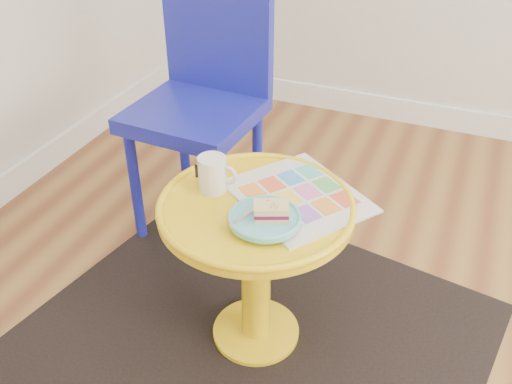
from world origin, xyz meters
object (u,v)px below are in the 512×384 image
at_px(plate, 265,219).
at_px(chair, 204,90).
at_px(side_table, 256,246).
at_px(mug, 213,173).
at_px(newspaper, 298,196).

bearing_deg(plate, chair, 128.39).
distance_m(side_table, chair, 0.68).
relative_size(side_table, mug, 4.75).
xyz_separation_m(side_table, chair, (-0.41, 0.51, 0.18)).
relative_size(side_table, chair, 0.56).
xyz_separation_m(chair, plate, (0.46, -0.58, -0.02)).
xyz_separation_m(newspaper, mug, (-0.22, -0.05, 0.05)).
bearing_deg(plate, side_table, 126.42).
bearing_deg(mug, newspaper, 9.87).
bearing_deg(mug, plate, -30.66).
xyz_separation_m(mug, plate, (0.19, -0.09, -0.03)).
relative_size(chair, plate, 5.16).
xyz_separation_m(side_table, plate, (0.05, -0.07, 0.16)).
bearing_deg(chair, mug, -57.46).
bearing_deg(mug, side_table, -12.95).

